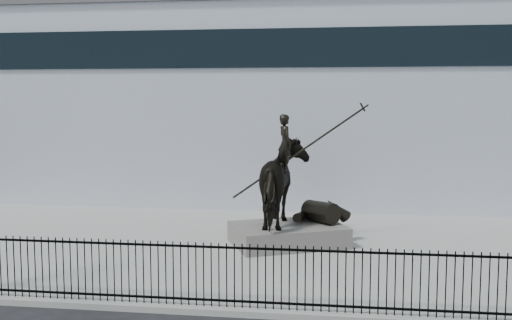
# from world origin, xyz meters

# --- Properties ---
(plaza) EXTENTS (30.00, 12.00, 0.15)m
(plaza) POSITION_xyz_m (0.00, 7.00, 0.07)
(plaza) COLOR gray
(plaza) RESTS_ON ground
(building) EXTENTS (44.00, 14.00, 9.00)m
(building) POSITION_xyz_m (0.00, 20.00, 4.50)
(building) COLOR silver
(building) RESTS_ON ground
(picket_fence) EXTENTS (22.10, 0.10, 1.50)m
(picket_fence) POSITION_xyz_m (0.00, 1.25, 0.90)
(picket_fence) COLOR black
(picket_fence) RESTS_ON plaza
(statue_plinth) EXTENTS (4.19, 3.65, 0.66)m
(statue_plinth) POSITION_xyz_m (1.57, 7.35, 0.48)
(statue_plinth) COLOR #5B5853
(statue_plinth) RESTS_ON plaza
(equestrian_statue) EXTENTS (4.12, 3.51, 3.81)m
(equestrian_statue) POSITION_xyz_m (1.63, 7.37, 2.19)
(equestrian_statue) COLOR black
(equestrian_statue) RESTS_ON statue_plinth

